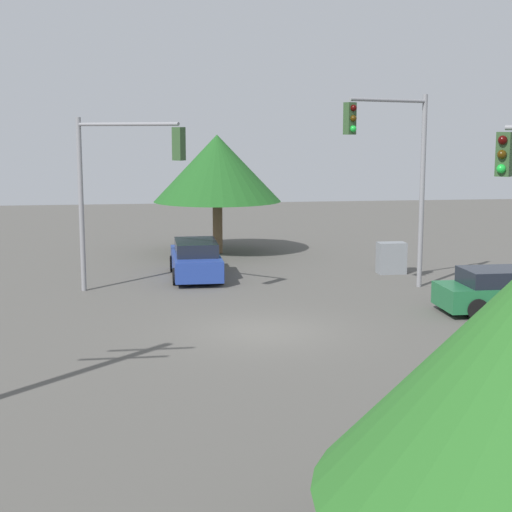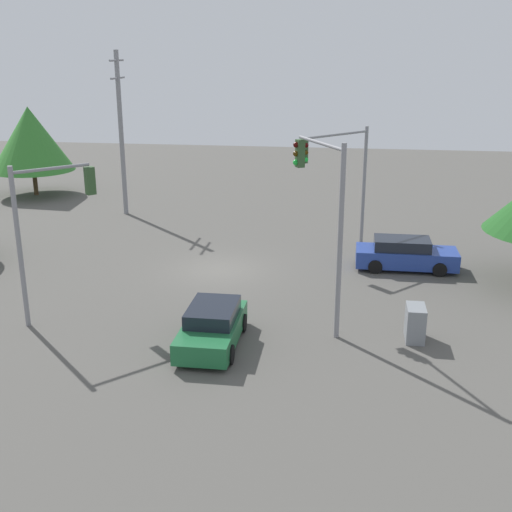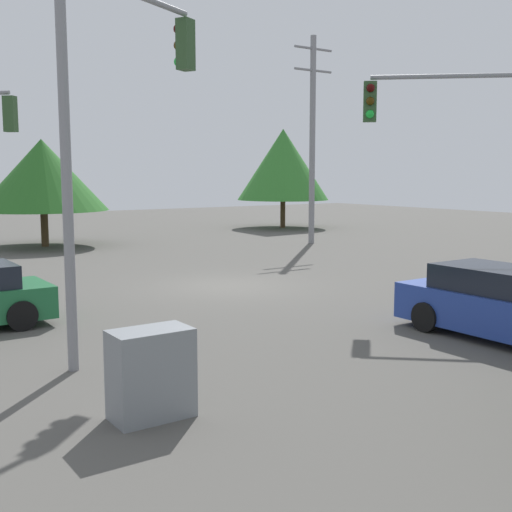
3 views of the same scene
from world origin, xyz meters
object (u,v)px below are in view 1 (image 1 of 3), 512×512
(sedan_green, at_px, (504,291))
(traffic_signal_aux, at_px, (396,158))
(electrical_cabinet, at_px, (391,258))
(traffic_signal_cross, at_px, (119,173))
(sedan_blue, at_px, (196,260))

(sedan_green, distance_m, traffic_signal_aux, 5.97)
(traffic_signal_aux, bearing_deg, electrical_cabinet, -134.73)
(electrical_cabinet, bearing_deg, traffic_signal_cross, -164.41)
(traffic_signal_aux, distance_m, electrical_cabinet, 5.44)
(sedan_blue, height_order, traffic_signal_cross, traffic_signal_cross)
(sedan_green, relative_size, electrical_cabinet, 3.33)
(traffic_signal_aux, xyz_separation_m, electrical_cabinet, (1.04, 3.42, -4.10))
(sedan_blue, relative_size, traffic_signal_cross, 0.76)
(sedan_blue, distance_m, traffic_signal_cross, 5.52)
(traffic_signal_aux, bearing_deg, sedan_blue, -56.07)
(sedan_blue, distance_m, electrical_cabinet, 7.84)
(traffic_signal_cross, xyz_separation_m, traffic_signal_aux, (9.56, -0.46, 0.46))
(traffic_signal_aux, height_order, electrical_cabinet, traffic_signal_aux)
(sedan_green, bearing_deg, traffic_signal_cross, -108.79)
(traffic_signal_cross, bearing_deg, sedan_green, 22.72)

